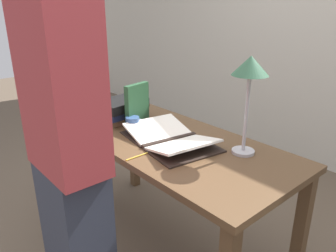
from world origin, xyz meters
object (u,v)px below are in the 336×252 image
at_px(coffee_mug, 133,124).
at_px(book_standing_upright, 137,105).
at_px(book_stack_tall, 121,109).
at_px(person_reader, 69,161).
at_px(open_book, 170,139).
at_px(reading_lamp, 250,74).
at_px(pencil, 141,155).

bearing_deg(coffee_mug, book_standing_upright, 125.19).
distance_m(book_stack_tall, person_reader, 0.84).
distance_m(open_book, book_standing_upright, 0.34).
relative_size(book_stack_tall, reading_lamp, 0.65).
distance_m(open_book, person_reader, 0.64).
height_order(open_book, coffee_mug, coffee_mug).
xyz_separation_m(book_standing_upright, pencil, (0.35, -0.24, -0.13)).
bearing_deg(book_standing_upright, reading_lamp, 3.11).
distance_m(open_book, coffee_mug, 0.27).
bearing_deg(open_book, book_stack_tall, -171.45).
distance_m(open_book, book_stack_tall, 0.47).
bearing_deg(person_reader, pencil, -80.48).
relative_size(open_book, book_stack_tall, 1.82).
bearing_deg(pencil, person_reader, -80.48).
distance_m(open_book, reading_lamp, 0.55).
bearing_deg(coffee_mug, book_stack_tall, 164.88).
bearing_deg(open_book, book_standing_upright, -174.62).
bearing_deg(person_reader, open_book, -80.63).
bearing_deg(coffee_mug, person_reader, -56.77).
height_order(coffee_mug, person_reader, person_reader).
xyz_separation_m(open_book, book_standing_upright, (-0.32, 0.02, 0.11)).
distance_m(book_standing_upright, reading_lamp, 0.74).
height_order(open_book, book_standing_upright, book_standing_upright).
height_order(book_standing_upright, coffee_mug, book_standing_upright).
relative_size(open_book, book_standing_upright, 2.19).
xyz_separation_m(book_stack_tall, person_reader, (0.57, -0.62, 0.05)).
relative_size(reading_lamp, person_reader, 0.28).
relative_size(book_stack_tall, pencil, 1.80).
relative_size(book_standing_upright, person_reader, 0.15).
distance_m(book_stack_tall, reading_lamp, 0.90).
xyz_separation_m(book_standing_upright, reading_lamp, (0.67, 0.17, 0.27)).
distance_m(book_stack_tall, coffee_mug, 0.21).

